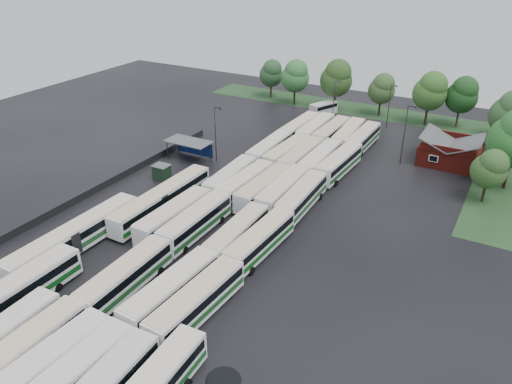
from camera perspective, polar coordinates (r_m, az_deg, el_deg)
The scene contains 53 objects.
ground at distance 66.84m, azimuth -6.57°, elevation -5.63°, with size 160.00×160.00×0.00m, color black.
brick_building at distance 94.64m, azimuth 21.27°, elevation 4.11°, with size 10.07×8.60×5.39m.
wash_shed at distance 90.48m, azimuth -7.56°, elevation 5.53°, with size 8.20×4.20×3.58m.
utility_hut at distance 83.82m, azimuth -10.72°, elevation 2.23°, with size 2.70×2.20×2.62m.
grass_strip_north at distance 119.82m, azimuth 12.60°, elevation 9.04°, with size 80.00×10.00×0.01m, color #1F411E.
grass_strip_east at distance 94.84m, azimuth 26.96°, elevation 1.76°, with size 10.00×50.00×0.01m, color #1F411E.
west_fence at distance 84.89m, azimuth -15.77°, elevation 1.43°, with size 0.10×50.00×1.20m, color #2D2D30.
bus_r0c1 at distance 52.48m, azimuth -25.16°, elevation -16.38°, with size 2.93×13.38×3.72m.
bus_r0c2 at distance 50.28m, azimuth -22.94°, elevation -18.06°, with size 3.44×13.54×3.74m.
bus_r0c3 at distance 48.42m, azimuth -20.52°, elevation -19.63°, with size 3.07×13.43×3.73m.
bus_r1c1 at distance 58.52m, azimuth -14.69°, elevation -9.35°, with size 3.15×13.47×3.73m.
bus_r1c3 at distance 55.38m, azimuth -9.64°, elevation -11.10°, with size 3.48×13.65×3.77m.
bus_r1c4 at distance 53.57m, azimuth -6.80°, elevation -12.38°, with size 3.55×13.68×3.77m.
bus_r2c0 at distance 68.82m, azimuth -9.36°, elevation -2.78°, with size 3.16×13.58×3.76m.
bus_r2c1 at distance 67.19m, azimuth -6.93°, elevation -3.40°, with size 2.91×13.44×3.74m.
bus_r2c3 at distance 64.24m, azimuth -2.21°, elevation -4.86°, with size 3.00×12.87×3.57m.
bus_r2c4 at distance 62.87m, azimuth 0.45°, elevation -5.59°, with size 3.32×13.14×3.63m.
bus_r3c0 at distance 78.89m, azimuth -2.92°, elevation 1.58°, with size 3.24×12.95×3.58m.
bus_r3c1 at distance 77.14m, azimuth -1.18°, elevation 0.99°, with size 3.16×12.97×3.59m.
bus_r3c2 at distance 75.57m, azimuth 0.93°, elevation 0.46°, with size 3.17×13.37×3.70m.
bus_r3c3 at distance 74.79m, azimuth 3.17°, elevation 0.14°, with size 3.09×13.54×3.76m.
bus_r3c4 at distance 73.19m, azimuth 5.23°, elevation -0.60°, with size 3.22×13.46×3.72m.
bus_r4c0 at distance 89.66m, azimuth 1.57°, elevation 4.89°, with size 3.03×13.21×3.66m.
bus_r4c1 at distance 88.29m, azimuth 3.52°, elevation 4.45°, with size 3.31×13.01×3.59m.
bus_r4c2 at distance 86.74m, azimuth 5.21°, elevation 4.01°, with size 2.91×13.35×3.71m.
bus_r4c3 at distance 85.72m, azimuth 7.32°, elevation 3.62°, with size 2.91×13.51×3.76m.
bus_r4c4 at distance 84.98m, azimuth 9.45°, elevation 3.24°, with size 3.46×13.52×3.73m.
bus_r5c0 at distance 100.71m, azimuth 5.05°, elevation 7.33°, with size 3.09×12.99×3.60m.
bus_r5c1 at distance 99.66m, azimuth 6.81°, elevation 7.06°, with size 2.96×13.38×3.72m.
bus_r5c2 at distance 98.76m, azimuth 8.62°, elevation 6.72°, with size 2.95×13.07×3.63m.
bus_r5c3 at distance 97.83m, azimuth 10.50°, elevation 6.39°, with size 3.40×13.32×3.68m.
bus_r5c4 at distance 96.77m, azimuth 12.12°, elevation 5.96°, with size 2.84×12.84×3.57m.
artic_bus_west_b at distance 73.59m, azimuth -10.67°, elevation -0.83°, with size 2.98×19.79×3.67m.
artic_bus_west_c at distance 67.47m, azimuth -19.98°, elevation -4.86°, with size 3.11×20.22×3.75m.
minibus at distance 114.51m, azimuth 7.71°, elevation 9.45°, with size 4.82×7.02×2.88m.
tree_north_0 at distance 125.68m, azimuth 1.77°, elevation 13.43°, with size 5.78×5.78×9.57m.
tree_north_1 at distance 119.88m, azimuth 4.54°, elevation 13.12°, with size 6.61×6.61×10.94m.
tree_north_2 at distance 116.08m, azimuth 9.21°, elevation 12.75°, with size 7.26×7.26×12.02m.
tree_north_3 at distance 115.22m, azimuth 14.23°, elevation 11.41°, with size 5.88×5.88×9.73m.
tree_north_4 at distance 111.39m, azimuth 19.36°, elevation 10.86°, with size 7.07×7.07×11.71m.
tree_north_5 at distance 112.76m, azimuth 22.54°, elevation 10.25°, with size 6.60×6.60×10.93m.
tree_north_6 at distance 110.50m, azimuth 26.97°, elevation 8.28°, with size 5.29×5.29×8.76m.
tree_east_0 at distance 81.12m, azimuth 25.22°, elevation 2.45°, with size 5.26×5.26×8.72m.
tree_east_2 at distance 96.07m, azimuth 26.90°, elevation 6.09°, with size 5.81×5.79×9.58m.
tree_east_3 at distance 101.86m, azimuth 27.17°, elevation 8.06°, with size 7.25×7.25×12.00m.
lamp_post_ne at distance 90.15m, azimuth 16.72°, elevation 6.74°, with size 1.66×0.32×10.76m.
lamp_post_nw at distance 87.91m, azimuth -4.60°, elevation 7.07°, with size 1.57×0.31×10.19m.
lamp_post_back_w at distance 109.53m, azimuth 8.95°, elevation 10.57°, with size 1.41×0.27×9.13m.
lamp_post_back_e at distance 108.13m, azimuth 15.05°, elevation 9.77°, with size 1.41×0.28×9.17m.
puddle_0 at distance 56.46m, azimuth -21.64°, elevation -14.82°, with size 3.91×3.91×0.01m, color black.
puddle_2 at distance 71.84m, azimuth -10.48°, elevation -3.41°, with size 5.43×5.43×0.01m, color black.
puddle_3 at distance 64.40m, azimuth -4.94°, elevation -6.94°, with size 3.35×3.35×0.01m, color black.
puddle_4 at distance 48.65m, azimuth -3.74°, elevation -20.67°, with size 3.32×3.32×0.01m, color black.
Camera 1 is at (33.91, -44.92, 36.05)m, focal length 35.00 mm.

